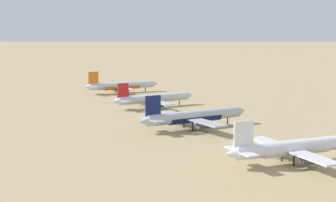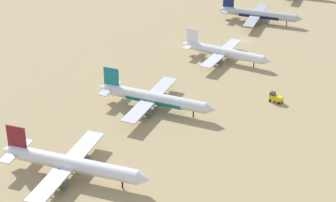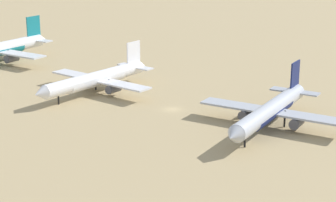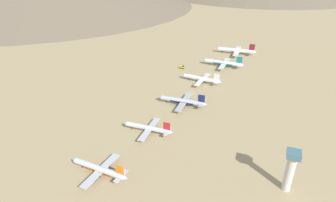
{
  "view_description": "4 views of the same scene",
  "coord_description": "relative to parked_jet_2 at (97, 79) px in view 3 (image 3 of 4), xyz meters",
  "views": [
    {
      "loc": [
        -106.45,
        -135.6,
        37.94
      ],
      "look_at": [
        5.59,
        53.84,
        6.16
      ],
      "focal_mm": 60.02,
      "sensor_mm": 36.0,
      "label": 1
    },
    {
      "loc": [
        64.88,
        -273.85,
        114.68
      ],
      "look_at": [
        -9.72,
        -78.44,
        3.63
      ],
      "focal_mm": 65.88,
      "sensor_mm": 36.0,
      "label": 2
    },
    {
      "loc": [
        126.56,
        75.22,
        46.19
      ],
      "look_at": [
        4.58,
        1.5,
        3.72
      ],
      "focal_mm": 63.04,
      "sensor_mm": 36.0,
      "label": 3
    },
    {
      "loc": [
        -64.0,
        238.79,
        119.49
      ],
      "look_at": [
        12.05,
        32.63,
        4.84
      ],
      "focal_mm": 30.62,
      "sensor_mm": 36.0,
      "label": 4
    }
  ],
  "objects": [
    {
      "name": "parked_jet_3",
      "position": [
        2.94,
        54.03,
        0.12
      ],
      "size": [
        44.71,
        36.22,
        12.93
      ],
      "color": "#B2B7C1",
      "rests_on": "ground"
    },
    {
      "name": "parked_jet_2",
      "position": [
        0.0,
        0.0,
        0.0
      ],
      "size": [
        43.55,
        35.53,
        12.57
      ],
      "color": "white",
      "rests_on": "ground"
    },
    {
      "name": "ground_plane",
      "position": [
        2.5,
        26.67,
        -4.18
      ],
      "size": [
        1800.0,
        1800.0,
        0.0
      ],
      "primitive_type": "plane",
      "color": "tan"
    }
  ]
}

